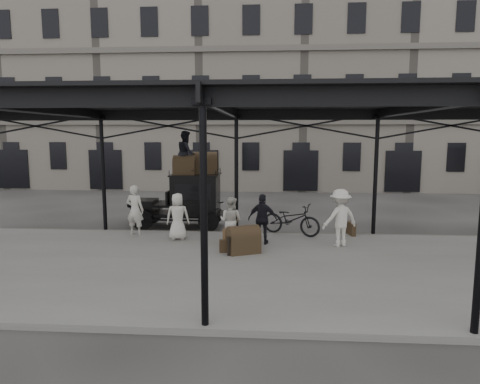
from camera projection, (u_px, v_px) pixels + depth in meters
The scene contains 18 objects.
ground at pixel (232, 250), 13.97m from camera, with size 120.00×120.00×0.00m, color #383533.
platform at pixel (225, 267), 11.98m from camera, with size 28.00×8.00×0.15m, color slate.
canopy at pixel (226, 103), 11.63m from camera, with size 22.50×9.00×4.74m.
building_frontage at pixel (253, 88), 30.79m from camera, with size 64.00×8.00×14.00m, color slate.
taxi at pixel (188, 198), 17.17m from camera, with size 3.65×1.55×2.18m.
porter_left at pixel (135, 210), 15.33m from camera, with size 0.66×0.43×1.81m, color beige.
porter_midleft at pixel (231, 221), 13.99m from camera, with size 0.77×0.60×1.58m, color beige.
porter_centre at pixel (178, 216), 14.66m from camera, with size 0.79×0.51×1.62m, color beige.
porter_official at pixel (263, 219), 14.07m from camera, with size 0.98×0.41×1.66m, color black.
porter_right at pixel (340, 218), 13.79m from camera, with size 1.21×0.69×1.87m, color silver.
bicycle at pixel (291, 219), 15.38m from camera, with size 0.76×2.17×1.14m, color black.
porter_roof at pixel (186, 153), 16.83m from camera, with size 0.83×0.65×1.71m, color black.
steamer_trunk_roof_near at pixel (184, 167), 16.76m from camera, with size 0.85×0.52×0.62m, color #40321D, non-canonical shape.
steamer_trunk_roof_far at pixel (205, 164), 17.14m from camera, with size 0.99×0.60×0.73m, color #40321D, non-canonical shape.
steamer_trunk_platform at pixel (243, 242), 13.08m from camera, with size 0.96×0.59×0.71m, color #40321D, non-canonical shape.
wicker_hamper at pixel (232, 236), 14.17m from camera, with size 0.60×0.45×0.50m, color brown.
suitcase_upright at pixel (351, 229), 15.41m from camera, with size 0.15×0.60×0.45m, color #40321D.
suitcase_flat at pixel (229, 246), 13.16m from camera, with size 0.60×0.15×0.40m, color #40321D.
Camera 1 is at (1.21, -13.52, 3.80)m, focal length 32.00 mm.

